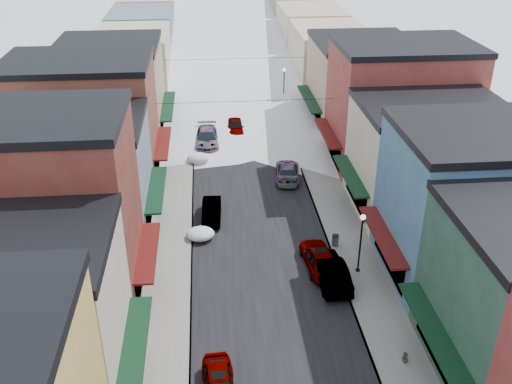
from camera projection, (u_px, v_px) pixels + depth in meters
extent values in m
cube|color=black|center=(234.00, 97.00, 72.53)|extent=(10.00, 160.00, 0.01)
cube|color=gray|center=(182.00, 98.00, 71.97)|extent=(3.20, 160.00, 0.15)
cube|color=gray|center=(286.00, 95.00, 73.02)|extent=(3.20, 160.00, 0.15)
cube|color=slate|center=(194.00, 97.00, 72.09)|extent=(0.10, 160.00, 0.15)
cube|color=slate|center=(274.00, 95.00, 72.90)|extent=(0.10, 160.00, 0.15)
cube|color=beige|center=(15.00, 327.00, 27.55)|extent=(10.00, 8.00, 9.00)
cube|color=black|center=(135.00, 340.00, 28.60)|extent=(1.20, 6.80, 0.15)
cube|color=maroon|center=(40.00, 218.00, 33.85)|extent=(11.00, 8.00, 12.00)
cube|color=black|center=(19.00, 118.00, 30.93)|extent=(11.20, 8.20, 0.50)
cube|color=#56110E|center=(148.00, 252.00, 35.65)|extent=(1.20, 6.80, 0.15)
cube|color=gray|center=(79.00, 180.00, 42.20)|extent=(10.00, 9.00, 8.50)
cube|color=black|center=(70.00, 123.00, 40.09)|extent=(10.20, 9.20, 0.50)
cube|color=black|center=(156.00, 189.00, 43.13)|extent=(1.20, 7.65, 0.15)
cube|color=brown|center=(85.00, 124.00, 49.57)|extent=(12.00, 9.00, 10.50)
cube|color=black|center=(75.00, 61.00, 47.00)|extent=(12.20, 9.20, 0.50)
cube|color=#56110E|center=(163.00, 143.00, 51.06)|extent=(1.20, 7.65, 0.15)
cube|color=tan|center=(112.00, 93.00, 58.69)|extent=(10.00, 11.00, 9.50)
cube|color=black|center=(106.00, 45.00, 56.36)|extent=(10.20, 11.20, 0.50)
cube|color=black|center=(168.00, 106.00, 59.86)|extent=(1.20, 9.35, 0.15)
cube|color=black|center=(432.00, 329.00, 29.37)|extent=(1.20, 7.65, 0.15)
cube|color=#3C6789|center=(470.00, 208.00, 36.90)|extent=(10.00, 9.00, 10.00)
cube|color=black|center=(485.00, 133.00, 34.45)|extent=(10.20, 9.20, 0.50)
cube|color=#56110E|center=(383.00, 236.00, 37.30)|extent=(1.20, 7.65, 0.15)
cube|color=beige|center=(427.00, 160.00, 45.22)|extent=(11.00, 9.00, 8.50)
cube|color=black|center=(435.00, 106.00, 43.12)|extent=(11.20, 9.20, 0.50)
cube|color=black|center=(350.00, 175.00, 45.22)|extent=(1.20, 7.65, 0.15)
cube|color=maroon|center=(399.00, 107.00, 52.60)|extent=(12.00, 9.00, 11.00)
cube|color=black|center=(407.00, 45.00, 49.91)|extent=(12.20, 9.20, 0.50)
cube|color=#56110E|center=(327.00, 133.00, 53.15)|extent=(1.20, 7.65, 0.15)
cube|color=tan|center=(361.00, 86.00, 61.79)|extent=(10.00, 11.00, 9.00)
cube|color=black|center=(364.00, 42.00, 59.58)|extent=(10.20, 11.20, 0.50)
cube|color=black|center=(309.00, 99.00, 61.96)|extent=(1.20, 9.35, 0.15)
cube|color=gray|center=(133.00, 64.00, 71.43)|extent=(9.00, 13.00, 8.00)
cube|color=gray|center=(330.00, 59.00, 73.42)|extent=(9.00, 13.00, 8.00)
cube|color=gray|center=(143.00, 39.00, 83.76)|extent=(9.00, 13.00, 8.00)
cube|color=gray|center=(311.00, 35.00, 85.75)|extent=(9.00, 13.00, 8.00)
cube|color=gray|center=(150.00, 20.00, 96.08)|extent=(9.00, 13.00, 8.00)
cube|color=gray|center=(296.00, 17.00, 98.08)|extent=(9.00, 13.00, 8.00)
cube|color=gray|center=(155.00, 5.00, 108.41)|extent=(9.00, 13.00, 8.00)
cube|color=gray|center=(285.00, 3.00, 110.40)|extent=(9.00, 13.00, 8.00)
cylinder|color=black|center=(245.00, 101.00, 52.02)|extent=(16.40, 0.04, 0.04)
cylinder|color=black|center=(236.00, 59.00, 65.23)|extent=(16.40, 0.04, 0.04)
imported|color=black|center=(212.00, 211.00, 45.26)|extent=(1.66, 4.23, 1.37)
imported|color=#98999F|center=(207.00, 138.00, 58.25)|extent=(2.41, 5.76, 1.66)
imported|color=black|center=(330.00, 271.00, 37.83)|extent=(2.10, 5.25, 1.70)
imported|color=gray|center=(319.00, 257.00, 39.25)|extent=(2.32, 5.02, 1.67)
imported|color=black|center=(287.00, 171.00, 51.57)|extent=(2.74, 5.38, 1.50)
imported|color=#96989E|center=(235.00, 127.00, 61.13)|extent=(1.99, 4.77, 1.61)
imported|color=white|center=(239.00, 80.00, 76.70)|extent=(2.53, 5.38, 1.49)
cylinder|color=#505254|center=(335.00, 241.00, 41.63)|extent=(0.47, 0.47, 0.82)
cylinder|color=black|center=(336.00, 236.00, 41.43)|extent=(0.51, 0.51, 0.05)
cylinder|color=black|center=(358.00, 270.00, 39.02)|extent=(0.31, 0.31, 0.10)
cylinder|color=black|center=(360.00, 246.00, 38.09)|extent=(0.12, 0.12, 4.08)
sphere|color=white|center=(363.00, 217.00, 37.07)|extent=(0.37, 0.37, 0.37)
cylinder|color=black|center=(283.00, 107.00, 68.48)|extent=(0.33, 0.33, 0.11)
cylinder|color=black|center=(284.00, 90.00, 67.47)|extent=(0.13, 0.13, 4.44)
sphere|color=white|center=(284.00, 70.00, 66.36)|extent=(0.40, 0.40, 0.40)
imported|color=#285024|center=(405.00, 357.00, 31.36)|extent=(0.44, 0.44, 0.61)
ellipsoid|color=white|center=(200.00, 234.00, 42.67)|extent=(2.12, 1.79, 0.90)
ellipsoid|color=white|center=(203.00, 228.00, 43.85)|extent=(0.91, 0.82, 0.45)
ellipsoid|color=white|center=(198.00, 158.00, 54.76)|extent=(2.19, 1.85, 0.93)
ellipsoid|color=white|center=(200.00, 155.00, 55.94)|extent=(0.94, 0.84, 0.47)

